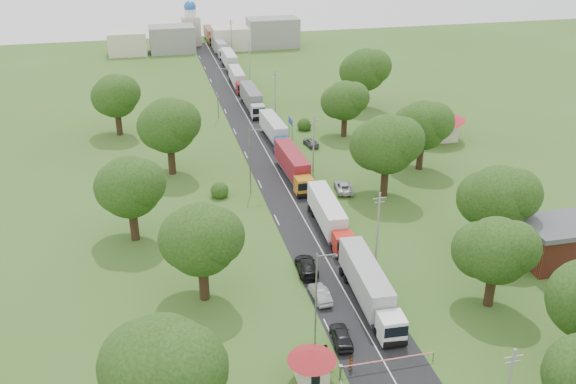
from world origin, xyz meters
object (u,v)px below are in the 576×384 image
object	(u,v)px
boom_barrier	(374,363)
pedestrian_near	(351,364)
car_lane_front	(341,336)
car_lane_mid	(320,294)
guard_booth	(312,361)
truck_0	(369,286)
info_sign	(291,124)

from	to	relation	value
boom_barrier	pedestrian_near	distance (m)	2.08
car_lane_front	car_lane_mid	xyz separation A→B (m)	(0.00, 7.44, -0.04)
guard_booth	car_lane_mid	xyz separation A→B (m)	(4.20, 12.00, -1.46)
truck_0	guard_booth	bearing A→B (deg)	-131.37
truck_0	car_lane_mid	distance (m)	5.30
info_sign	truck_0	size ratio (longest dim) A/B	0.27
guard_booth	info_sign	distance (m)	61.27
guard_booth	pedestrian_near	xyz separation A→B (m)	(3.82, 0.50, -1.38)
guard_booth	pedestrian_near	size ratio (longest dim) A/B	2.81
car_lane_mid	pedestrian_near	xyz separation A→B (m)	(-0.38, -11.50, 0.08)
info_sign	car_lane_mid	bearing A→B (deg)	-99.69
info_sign	car_lane_mid	distance (m)	48.75
boom_barrier	info_sign	world-z (taller)	info_sign
car_lane_front	boom_barrier	bearing A→B (deg)	115.32
truck_0	pedestrian_near	distance (m)	10.98
car_lane_front	car_lane_mid	world-z (taller)	car_lane_front
boom_barrier	truck_0	bearing A→B (deg)	73.11
boom_barrier	truck_0	xyz separation A→B (m)	(3.07, 10.12, 1.32)
pedestrian_near	boom_barrier	bearing A→B (deg)	-48.16
pedestrian_near	guard_booth	bearing A→B (deg)	153.23
car_lane_front	car_lane_mid	distance (m)	7.44
truck_0	car_lane_front	bearing A→B (deg)	-130.28
truck_0	car_lane_mid	world-z (taller)	truck_0
car_lane_mid	car_lane_front	bearing A→B (deg)	87.22
guard_booth	pedestrian_near	world-z (taller)	guard_booth
car_lane_front	truck_0	bearing A→B (deg)	-124.79
guard_booth	car_lane_front	world-z (taller)	guard_booth
boom_barrier	car_lane_front	world-z (taller)	car_lane_front
boom_barrier	car_lane_front	distance (m)	4.85
boom_barrier	pedestrian_near	world-z (taller)	pedestrian_near
info_sign	car_lane_mid	size ratio (longest dim) A/B	0.96
info_sign	car_lane_mid	xyz separation A→B (m)	(-8.20, -48.00, -2.30)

